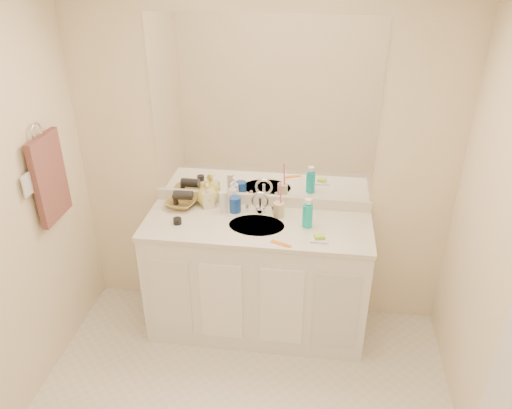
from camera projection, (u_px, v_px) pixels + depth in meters
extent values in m
cube|color=#F9E6C2|center=(262.00, 163.00, 3.39)|extent=(2.60, 0.02, 2.40)
cube|color=white|center=(257.00, 279.00, 3.52)|extent=(1.50, 0.55, 0.85)
cube|color=silver|center=(257.00, 225.00, 3.31)|extent=(1.52, 0.57, 0.03)
cube|color=silver|center=(262.00, 200.00, 3.51)|extent=(1.52, 0.03, 0.08)
cylinder|color=#BCB7A5|center=(257.00, 227.00, 3.29)|extent=(0.37, 0.37, 0.02)
cylinder|color=silver|center=(260.00, 205.00, 3.41)|extent=(0.02, 0.02, 0.11)
cube|color=white|center=(263.00, 112.00, 3.21)|extent=(1.48, 0.01, 1.20)
cylinder|color=#163E98|center=(235.00, 204.00, 3.42)|extent=(0.09, 0.09, 0.11)
cylinder|color=beige|center=(279.00, 210.00, 3.36)|extent=(0.10, 0.10, 0.10)
cylinder|color=#FC4288|center=(281.00, 197.00, 3.31)|extent=(0.03, 0.04, 0.22)
cylinder|color=#0EB0B1|center=(308.00, 216.00, 3.23)|extent=(0.08, 0.08, 0.16)
cube|color=silver|center=(319.00, 239.00, 3.12)|extent=(0.11, 0.09, 0.01)
cube|color=#A1DA35|center=(319.00, 237.00, 3.11)|extent=(0.07, 0.06, 0.02)
cube|color=orange|center=(281.00, 244.00, 3.08)|extent=(0.14, 0.08, 0.01)
cylinder|color=black|center=(177.00, 221.00, 3.29)|extent=(0.07, 0.07, 0.04)
cylinder|color=silver|center=(223.00, 202.00, 3.39)|extent=(0.06, 0.06, 0.16)
imported|color=white|center=(232.00, 194.00, 3.48)|extent=(0.08, 0.08, 0.18)
imported|color=beige|center=(208.00, 196.00, 3.46)|extent=(0.10, 0.11, 0.18)
imported|color=#D2C751|center=(207.00, 192.00, 3.49)|extent=(0.20, 0.20, 0.19)
imported|color=olive|center=(181.00, 203.00, 3.50)|extent=(0.24, 0.24, 0.05)
cylinder|color=black|center=(183.00, 195.00, 3.46)|extent=(0.13, 0.07, 0.07)
torus|color=silver|center=(36.00, 132.00, 2.91)|extent=(0.01, 0.11, 0.11)
cube|color=#542F2D|center=(50.00, 178.00, 3.05)|extent=(0.04, 0.32, 0.55)
cube|color=silver|center=(27.00, 185.00, 2.86)|extent=(0.01, 0.08, 0.13)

